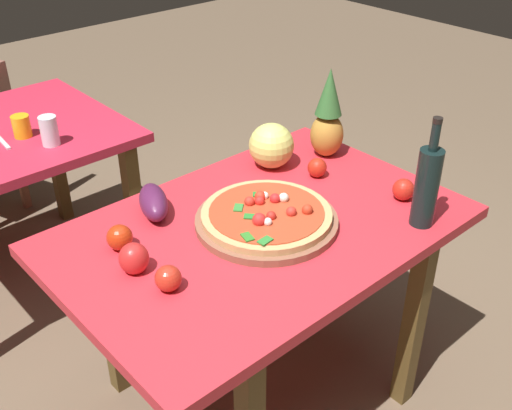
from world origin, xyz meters
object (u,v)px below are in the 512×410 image
Objects in this scene: bell_pepper at (134,258)px; tomato_beside_pepper at (120,237)px; background_table at (1,156)px; pizza at (267,214)px; tomato_by_bottle at (403,189)px; pineapple_left at (328,118)px; knife_utensil at (2,141)px; wine_bottle at (427,185)px; drinking_glass_water at (49,131)px; melon at (271,146)px; tomato_at_corner at (168,278)px; tomato_near_board at (317,168)px; pizza_board at (266,221)px; display_table at (260,249)px; drinking_glass_juice at (21,126)px; eggplant at (153,202)px.

tomato_beside_pepper is (0.03, 0.12, -0.00)m from bell_pepper.
pizza is (0.38, -1.26, 0.15)m from background_table.
pizza reaches higher than tomato_by_bottle.
pineapple_left is 1.31m from knife_utensil.
wine_bottle is 1.47m from drinking_glass_water.
pineapple_left is 4.63× the size of tomato_by_bottle.
wine_bottle is 1.67m from knife_utensil.
drinking_glass_water is at bearing 103.95° from pizza.
knife_utensil is (0.03, 0.96, -0.04)m from tomato_beside_pepper.
melon is (0.28, 0.28, 0.04)m from pizza.
background_table is at bearing 88.07° from tomato_at_corner.
tomato_by_bottle is at bearing -60.33° from background_table.
tomato_near_board is at bearing 12.51° from tomato_at_corner.
display_table is at bearing 148.99° from pizza_board.
tomato_near_board is at bearing 15.39° from display_table.
bell_pepper is 0.14m from tomato_at_corner.
bell_pepper is (-0.44, 0.07, 0.03)m from pizza_board.
display_table is at bearing -137.93° from melon.
pineapple_left is 0.24m from melon.
bell_pepper reaches higher than tomato_by_bottle.
bell_pepper reaches higher than pizza.
bell_pepper reaches higher than knife_utensil.
melon is at bearing 109.60° from tomato_by_bottle.
drinking_glass_juice is (-0.65, 1.04, 0.01)m from tomato_near_board.
wine_bottle is 2.18× the size of melon.
tomato_at_corner is (-0.04, -1.32, 0.15)m from background_table.
background_table is 0.33m from drinking_glass_water.
tomato_near_board is (-0.15, -0.10, -0.12)m from pineapple_left.
tomato_beside_pepper is at bearing -86.86° from knife_utensil.
drinking_glass_water reaches higher than bell_pepper.
wine_bottle is at bearing -120.94° from tomato_by_bottle.
display_table is 2.83× the size of pizza_board.
pizza_board is 6.49× the size of tomato_near_board.
eggplant is 0.21m from tomato_beside_pepper.
tomato_beside_pepper is at bearing 77.51° from bell_pepper.
eggplant is at bearing -74.96° from knife_utensil.
wine_bottle is at bearing -41.00° from pizza.
melon reaches higher than eggplant.
background_table is 5.48× the size of knife_utensil.
drinking_glass_juice is (-0.28, 1.14, 0.14)m from display_table.
background_table is 12.53× the size of tomato_beside_pepper.
eggplant is (-0.74, 0.08, -0.11)m from pineapple_left.
tomato_beside_pepper is at bearing 155.78° from tomato_by_bottle.
tomato_beside_pepper is at bearing -101.80° from drinking_glass_water.
background_table is at bearing 105.96° from display_table.
display_table is at bearing 139.46° from wine_bottle.
tomato_by_bottle is 1.54m from drinking_glass_juice.
wine_bottle is 1.62m from drinking_glass_juice.
pizza reaches higher than tomato_beside_pepper.
pizza is at bearing -25.34° from tomato_beside_pepper.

